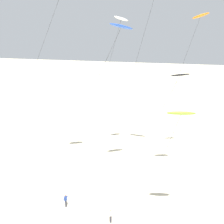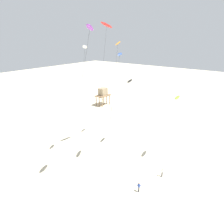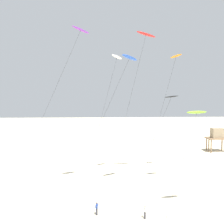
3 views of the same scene
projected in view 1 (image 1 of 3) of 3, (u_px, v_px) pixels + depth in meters
The scene contains 8 objects.
ground_plane at pixel (124, 208), 30.86m from camera, with size 260.00×260.00×0.00m, color beige.
kite_lime at pixel (181, 114), 24.15m from camera, with size 5.35×1.89×12.98m.
kite_orange at pixel (200, 18), 34.59m from camera, with size 7.30×2.50×22.30m.
kite_white at pixel (121, 21), 36.52m from camera, with size 6.71×2.76×21.88m.
kite_blue at pixel (120, 28), 30.51m from camera, with size 10.65×4.12×20.89m.
kite_black at pixel (179, 77), 33.02m from camera, with size 7.73×2.64×14.76m.
kite_flyer_nearest at pixel (111, 215), 28.28m from camera, with size 0.68×0.69×1.67m.
kite_flyer_middle at pixel (66, 200), 30.72m from camera, with size 0.62×0.64×1.67m.
Camera 1 is at (4.83, -25.38, 20.35)m, focal length 41.94 mm.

